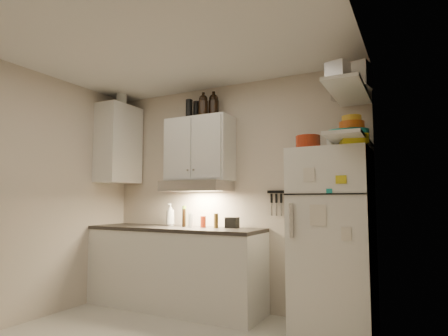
% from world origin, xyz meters
% --- Properties ---
extents(ceiling, '(3.20, 3.00, 0.02)m').
position_xyz_m(ceiling, '(0.00, 0.00, 2.61)').
color(ceiling, silver).
rests_on(ceiling, ground).
extents(back_wall, '(3.20, 0.02, 2.60)m').
position_xyz_m(back_wall, '(0.00, 1.51, 1.30)').
color(back_wall, beige).
rests_on(back_wall, ground).
extents(left_wall, '(0.02, 3.00, 2.60)m').
position_xyz_m(left_wall, '(-1.61, 0.00, 1.30)').
color(left_wall, beige).
rests_on(left_wall, ground).
extents(right_wall, '(0.02, 3.00, 2.60)m').
position_xyz_m(right_wall, '(1.61, 0.00, 1.30)').
color(right_wall, beige).
rests_on(right_wall, ground).
extents(base_cabinet, '(2.10, 0.60, 0.88)m').
position_xyz_m(base_cabinet, '(-0.55, 1.20, 0.44)').
color(base_cabinet, silver).
rests_on(base_cabinet, floor).
extents(countertop, '(2.10, 0.62, 0.04)m').
position_xyz_m(countertop, '(-0.55, 1.20, 0.90)').
color(countertop, '#2C2826').
rests_on(countertop, base_cabinet).
extents(upper_cabinet, '(0.80, 0.33, 0.75)m').
position_xyz_m(upper_cabinet, '(-0.30, 1.33, 1.83)').
color(upper_cabinet, silver).
rests_on(upper_cabinet, back_wall).
extents(side_cabinet, '(0.33, 0.55, 1.00)m').
position_xyz_m(side_cabinet, '(-1.44, 1.20, 1.95)').
color(side_cabinet, silver).
rests_on(side_cabinet, left_wall).
extents(range_hood, '(0.76, 0.46, 0.12)m').
position_xyz_m(range_hood, '(-0.30, 1.27, 1.39)').
color(range_hood, silver).
rests_on(range_hood, back_wall).
extents(fridge, '(0.70, 0.68, 1.70)m').
position_xyz_m(fridge, '(1.25, 1.16, 0.85)').
color(fridge, white).
rests_on(fridge, floor).
extents(shelf_hi, '(0.30, 0.95, 0.03)m').
position_xyz_m(shelf_hi, '(1.45, 1.02, 2.20)').
color(shelf_hi, silver).
rests_on(shelf_hi, right_wall).
extents(shelf_lo, '(0.30, 0.95, 0.03)m').
position_xyz_m(shelf_lo, '(1.45, 1.02, 1.76)').
color(shelf_lo, silver).
rests_on(shelf_lo, right_wall).
extents(knife_strip, '(0.42, 0.02, 0.03)m').
position_xyz_m(knife_strip, '(0.70, 1.49, 1.32)').
color(knife_strip, black).
rests_on(knife_strip, back_wall).
extents(dutch_oven, '(0.25, 0.25, 0.13)m').
position_xyz_m(dutch_oven, '(1.07, 1.04, 1.77)').
color(dutch_oven, '#A62D13').
rests_on(dutch_oven, fridge).
extents(book_stack, '(0.28, 0.31, 0.09)m').
position_xyz_m(book_stack, '(1.49, 0.95, 1.74)').
color(book_stack, yellow).
rests_on(book_stack, fridge).
extents(spice_jar, '(0.08, 0.08, 0.11)m').
position_xyz_m(spice_jar, '(1.28, 1.02, 1.75)').
color(spice_jar, silver).
rests_on(spice_jar, fridge).
extents(stock_pot, '(0.33, 0.33, 0.21)m').
position_xyz_m(stock_pot, '(1.39, 1.30, 2.32)').
color(stock_pot, silver).
rests_on(stock_pot, shelf_hi).
extents(tin_a, '(0.26, 0.24, 0.23)m').
position_xyz_m(tin_a, '(1.52, 1.02, 2.33)').
color(tin_a, '#AAAAAD').
rests_on(tin_a, shelf_hi).
extents(tin_b, '(0.20, 0.20, 0.16)m').
position_xyz_m(tin_b, '(1.41, 0.74, 2.30)').
color(tin_b, '#AAAAAD').
rests_on(tin_b, shelf_hi).
extents(bowl_teal, '(0.29, 0.29, 0.11)m').
position_xyz_m(bowl_teal, '(1.45, 1.25, 1.83)').
color(bowl_teal, teal).
rests_on(bowl_teal, shelf_lo).
extents(bowl_orange, '(0.23, 0.23, 0.07)m').
position_xyz_m(bowl_orange, '(1.44, 1.20, 1.92)').
color(bowl_orange, '#D35613').
rests_on(bowl_orange, bowl_teal).
extents(bowl_yellow, '(0.18, 0.18, 0.06)m').
position_xyz_m(bowl_yellow, '(1.44, 1.20, 1.99)').
color(bowl_yellow, gold).
rests_on(bowl_yellow, bowl_orange).
extents(plates, '(0.28, 0.28, 0.07)m').
position_xyz_m(plates, '(1.40, 0.99, 1.81)').
color(plates, teal).
rests_on(plates, shelf_lo).
extents(growler_a, '(0.13, 0.13, 0.27)m').
position_xyz_m(growler_a, '(-0.22, 1.28, 2.33)').
color(growler_a, black).
rests_on(growler_a, upper_cabinet).
extents(growler_b, '(0.14, 0.14, 0.29)m').
position_xyz_m(growler_b, '(-0.14, 1.38, 2.34)').
color(growler_b, black).
rests_on(growler_b, upper_cabinet).
extents(thermos_a, '(0.10, 0.10, 0.23)m').
position_xyz_m(thermos_a, '(-0.39, 1.40, 2.31)').
color(thermos_a, black).
rests_on(thermos_a, upper_cabinet).
extents(thermos_b, '(0.11, 0.11, 0.24)m').
position_xyz_m(thermos_b, '(-0.45, 1.33, 2.32)').
color(thermos_b, black).
rests_on(thermos_b, upper_cabinet).
extents(side_jar, '(0.18, 0.18, 0.18)m').
position_xyz_m(side_jar, '(-1.39, 1.18, 2.54)').
color(side_jar, silver).
rests_on(side_jar, side_cabinet).
extents(soap_bottle, '(0.12, 0.12, 0.30)m').
position_xyz_m(soap_bottle, '(-0.71, 1.34, 1.07)').
color(soap_bottle, silver).
rests_on(soap_bottle, countertop).
extents(pepper_mill, '(0.07, 0.07, 0.16)m').
position_xyz_m(pepper_mill, '(-0.03, 1.25, 1.00)').
color(pepper_mill, brown).
rests_on(pepper_mill, countertop).
extents(oil_bottle, '(0.06, 0.06, 0.24)m').
position_xyz_m(oil_bottle, '(-0.52, 1.35, 1.04)').
color(oil_bottle, '#4D701C').
rests_on(oil_bottle, countertop).
extents(vinegar_bottle, '(0.05, 0.05, 0.21)m').
position_xyz_m(vinegar_bottle, '(-0.46, 1.25, 1.02)').
color(vinegar_bottle, black).
rests_on(vinegar_bottle, countertop).
extents(clear_bottle, '(0.07, 0.07, 0.16)m').
position_xyz_m(clear_bottle, '(-0.35, 1.23, 1.00)').
color(clear_bottle, silver).
rests_on(clear_bottle, countertop).
extents(red_jar, '(0.07, 0.07, 0.13)m').
position_xyz_m(red_jar, '(-0.20, 1.27, 0.98)').
color(red_jar, '#A62D13').
rests_on(red_jar, countertop).
extents(caddy, '(0.14, 0.10, 0.12)m').
position_xyz_m(caddy, '(0.12, 1.35, 0.98)').
color(caddy, black).
rests_on(caddy, countertop).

